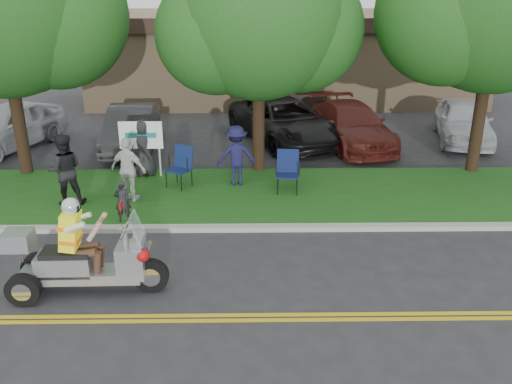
{
  "coord_description": "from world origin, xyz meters",
  "views": [
    {
      "loc": [
        0.2,
        -8.52,
        5.56
      ],
      "look_at": [
        0.35,
        2.0,
        1.39
      ],
      "focal_mm": 38.0,
      "sensor_mm": 36.0,
      "label": 1
    }
  ],
  "objects_px": {
    "parked_car_far_left": "(6,127)",
    "parked_car_right": "(351,125)",
    "spectator_adult_mid": "(65,170)",
    "parked_car_far_right": "(464,121)",
    "lawn_chair_a": "(181,164)",
    "spectator_adult_right": "(129,170)",
    "lawn_chair_b": "(288,168)",
    "parked_car_left": "(131,128)",
    "parked_car_mid": "(284,121)",
    "trike_scooter": "(80,261)"
  },
  "relations": [
    {
      "from": "lawn_chair_b",
      "to": "spectator_adult_mid",
      "type": "bearing_deg",
      "value": -166.82
    },
    {
      "from": "parked_car_left",
      "to": "parked_car_far_right",
      "type": "relative_size",
      "value": 1.0
    },
    {
      "from": "spectator_adult_right",
      "to": "parked_car_right",
      "type": "height_order",
      "value": "spectator_adult_right"
    },
    {
      "from": "trike_scooter",
      "to": "parked_car_far_left",
      "type": "xyz_separation_m",
      "value": [
        -5.21,
        9.34,
        0.13
      ]
    },
    {
      "from": "lawn_chair_a",
      "to": "parked_car_mid",
      "type": "height_order",
      "value": "parked_car_mid"
    },
    {
      "from": "spectator_adult_mid",
      "to": "parked_car_left",
      "type": "xyz_separation_m",
      "value": [
        0.63,
        5.21,
        -0.3
      ]
    },
    {
      "from": "parked_car_mid",
      "to": "trike_scooter",
      "type": "bearing_deg",
      "value": -136.93
    },
    {
      "from": "lawn_chair_a",
      "to": "parked_car_mid",
      "type": "distance_m",
      "value": 5.71
    },
    {
      "from": "lawn_chair_b",
      "to": "parked_car_right",
      "type": "xyz_separation_m",
      "value": [
        2.58,
        4.71,
        -0.02
      ]
    },
    {
      "from": "spectator_adult_mid",
      "to": "spectator_adult_right",
      "type": "relative_size",
      "value": 1.09
    },
    {
      "from": "spectator_adult_mid",
      "to": "parked_car_far_right",
      "type": "xyz_separation_m",
      "value": [
        12.47,
        6.01,
        -0.28
      ]
    },
    {
      "from": "spectator_adult_right",
      "to": "lawn_chair_a",
      "type": "bearing_deg",
      "value": -117.2
    },
    {
      "from": "parked_car_far_left",
      "to": "trike_scooter",
      "type": "bearing_deg",
      "value": -40.77
    },
    {
      "from": "parked_car_left",
      "to": "parked_car_mid",
      "type": "xyz_separation_m",
      "value": [
        5.35,
        0.82,
        0.03
      ]
    },
    {
      "from": "spectator_adult_mid",
      "to": "parked_car_right",
      "type": "relative_size",
      "value": 0.37
    },
    {
      "from": "trike_scooter",
      "to": "parked_car_far_left",
      "type": "bearing_deg",
      "value": 118.1
    },
    {
      "from": "lawn_chair_b",
      "to": "spectator_adult_right",
      "type": "height_order",
      "value": "spectator_adult_right"
    },
    {
      "from": "spectator_adult_right",
      "to": "spectator_adult_mid",
      "type": "bearing_deg",
      "value": 28.34
    },
    {
      "from": "spectator_adult_right",
      "to": "parked_car_far_right",
      "type": "xyz_separation_m",
      "value": [
        10.9,
        5.82,
        -0.21
      ]
    },
    {
      "from": "lawn_chair_b",
      "to": "parked_car_mid",
      "type": "bearing_deg",
      "value": 92.03
    },
    {
      "from": "spectator_adult_mid",
      "to": "spectator_adult_right",
      "type": "bearing_deg",
      "value": 170.81
    },
    {
      "from": "spectator_adult_right",
      "to": "parked_car_far_right",
      "type": "bearing_deg",
      "value": -130.73
    },
    {
      "from": "spectator_adult_mid",
      "to": "parked_car_left",
      "type": "height_order",
      "value": "spectator_adult_mid"
    },
    {
      "from": "parked_car_right",
      "to": "lawn_chair_b",
      "type": "bearing_deg",
      "value": -129.23
    },
    {
      "from": "trike_scooter",
      "to": "parked_car_left",
      "type": "distance_m",
      "value": 9.38
    },
    {
      "from": "trike_scooter",
      "to": "parked_car_far_right",
      "type": "bearing_deg",
      "value": 41.78
    },
    {
      "from": "parked_car_far_left",
      "to": "parked_car_right",
      "type": "xyz_separation_m",
      "value": [
        11.99,
        0.36,
        -0.08
      ]
    },
    {
      "from": "lawn_chair_b",
      "to": "spectator_adult_mid",
      "type": "distance_m",
      "value": 5.81
    },
    {
      "from": "trike_scooter",
      "to": "lawn_chair_b",
      "type": "height_order",
      "value": "trike_scooter"
    },
    {
      "from": "lawn_chair_b",
      "to": "parked_car_mid",
      "type": "height_order",
      "value": "parked_car_mid"
    },
    {
      "from": "parked_car_right",
      "to": "parked_car_far_right",
      "type": "bearing_deg",
      "value": -4.4
    },
    {
      "from": "spectator_adult_mid",
      "to": "parked_car_far_right",
      "type": "distance_m",
      "value": 13.85
    },
    {
      "from": "parked_car_far_left",
      "to": "parked_car_right",
      "type": "bearing_deg",
      "value": 21.8
    },
    {
      "from": "parked_car_right",
      "to": "parked_car_far_right",
      "type": "height_order",
      "value": "parked_car_far_right"
    },
    {
      "from": "lawn_chair_b",
      "to": "spectator_adult_right",
      "type": "relative_size",
      "value": 0.66
    },
    {
      "from": "spectator_adult_mid",
      "to": "parked_car_right",
      "type": "bearing_deg",
      "value": -162.53
    },
    {
      "from": "spectator_adult_mid",
      "to": "parked_car_mid",
      "type": "height_order",
      "value": "spectator_adult_mid"
    },
    {
      "from": "lawn_chair_b",
      "to": "parked_car_far_left",
      "type": "height_order",
      "value": "parked_car_far_left"
    },
    {
      "from": "parked_car_right",
      "to": "parked_car_far_right",
      "type": "relative_size",
      "value": 1.13
    },
    {
      "from": "parked_car_far_left",
      "to": "parked_car_right",
      "type": "relative_size",
      "value": 0.95
    },
    {
      "from": "parked_car_far_left",
      "to": "parked_car_mid",
      "type": "distance_m",
      "value": 9.68
    },
    {
      "from": "parked_car_far_right",
      "to": "spectator_adult_mid",
      "type": "bearing_deg",
      "value": -141.5
    },
    {
      "from": "parked_car_mid",
      "to": "parked_car_left",
      "type": "bearing_deg",
      "value": 165.41
    },
    {
      "from": "lawn_chair_a",
      "to": "parked_car_right",
      "type": "distance_m",
      "value": 6.99
    },
    {
      "from": "lawn_chair_b",
      "to": "parked_car_far_left",
      "type": "distance_m",
      "value": 10.36
    },
    {
      "from": "trike_scooter",
      "to": "parked_car_right",
      "type": "distance_m",
      "value": 11.83
    },
    {
      "from": "trike_scooter",
      "to": "spectator_adult_mid",
      "type": "height_order",
      "value": "spectator_adult_mid"
    },
    {
      "from": "lawn_chair_a",
      "to": "spectator_adult_right",
      "type": "distance_m",
      "value": 1.65
    },
    {
      "from": "lawn_chair_b",
      "to": "spectator_adult_right",
      "type": "distance_m",
      "value": 4.22
    },
    {
      "from": "trike_scooter",
      "to": "lawn_chair_a",
      "type": "bearing_deg",
      "value": 75.84
    }
  ]
}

